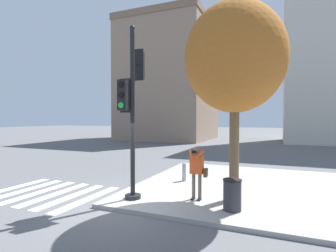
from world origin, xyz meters
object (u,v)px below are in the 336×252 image
at_px(fire_hydrant, 184,172).
at_px(trash_bin, 232,195).
at_px(person_photographer, 197,168).
at_px(street_tree, 235,58).
at_px(traffic_signal_pole, 132,103).

relative_size(fire_hydrant, trash_bin, 0.87).
xyz_separation_m(person_photographer, trash_bin, (1.17, -0.57, -0.56)).
relative_size(street_tree, trash_bin, 7.12).
bearing_deg(trash_bin, street_tree, 96.01).
height_order(street_tree, fire_hydrant, street_tree).
height_order(person_photographer, trash_bin, person_photographer).
xyz_separation_m(traffic_signal_pole, person_photographer, (1.91, 0.68, -2.02)).
height_order(traffic_signal_pole, fire_hydrant, traffic_signal_pole).
bearing_deg(trash_bin, person_photographer, 153.84).
xyz_separation_m(street_tree, fire_hydrant, (-2.24, 1.72, -4.01)).
relative_size(street_tree, fire_hydrant, 8.15).
bearing_deg(street_tree, person_photographer, -156.31).
bearing_deg(trash_bin, fire_hydrant, 130.42).
xyz_separation_m(traffic_signal_pole, fire_hydrant, (0.73, 2.86, -2.63)).
relative_size(traffic_signal_pole, person_photographer, 3.28).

